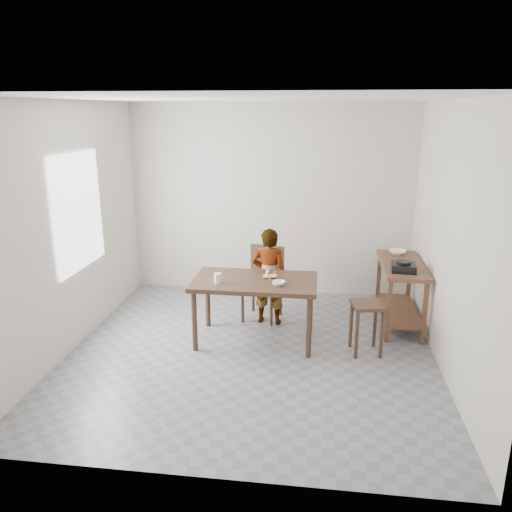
# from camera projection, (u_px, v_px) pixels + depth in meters

# --- Properties ---
(floor) EXTENTS (4.00, 4.00, 0.04)m
(floor) POSITION_uv_depth(u_px,v_px,m) (251.00, 354.00, 5.56)
(floor) COLOR slate
(floor) RESTS_ON ground
(ceiling) EXTENTS (4.00, 4.00, 0.04)m
(ceiling) POSITION_uv_depth(u_px,v_px,m) (251.00, 96.00, 4.79)
(ceiling) COLOR white
(ceiling) RESTS_ON wall_back
(wall_back) EXTENTS (4.00, 0.04, 2.70)m
(wall_back) POSITION_uv_depth(u_px,v_px,m) (271.00, 201.00, 7.09)
(wall_back) COLOR beige
(wall_back) RESTS_ON ground
(wall_front) EXTENTS (4.00, 0.04, 2.70)m
(wall_front) POSITION_uv_depth(u_px,v_px,m) (208.00, 308.00, 3.25)
(wall_front) COLOR beige
(wall_front) RESTS_ON ground
(wall_left) EXTENTS (0.04, 4.00, 2.70)m
(wall_left) POSITION_uv_depth(u_px,v_px,m) (67.00, 229.00, 5.42)
(wall_left) COLOR beige
(wall_left) RESTS_ON ground
(wall_right) EXTENTS (0.04, 4.00, 2.70)m
(wall_right) POSITION_uv_depth(u_px,v_px,m) (453.00, 241.00, 4.92)
(wall_right) COLOR beige
(wall_right) RESTS_ON ground
(window_pane) EXTENTS (0.02, 1.10, 1.30)m
(window_pane) POSITION_uv_depth(u_px,v_px,m) (79.00, 212.00, 5.56)
(window_pane) COLOR silver
(window_pane) RESTS_ON wall_left
(dining_table) EXTENTS (1.40, 0.80, 0.75)m
(dining_table) POSITION_uv_depth(u_px,v_px,m) (255.00, 310.00, 5.73)
(dining_table) COLOR #3E281B
(dining_table) RESTS_ON floor
(prep_counter) EXTENTS (0.50, 1.20, 0.80)m
(prep_counter) POSITION_uv_depth(u_px,v_px,m) (400.00, 294.00, 6.18)
(prep_counter) COLOR brown
(prep_counter) RESTS_ON floor
(child) EXTENTS (0.48, 0.34, 1.22)m
(child) POSITION_uv_depth(u_px,v_px,m) (269.00, 276.00, 6.17)
(child) COLOR silver
(child) RESTS_ON floor
(dining_chair) EXTENTS (0.54, 0.54, 0.93)m
(dining_chair) POSITION_uv_depth(u_px,v_px,m) (262.00, 284.00, 6.33)
(dining_chair) COLOR #3E281B
(dining_chair) RESTS_ON floor
(stool) EXTENTS (0.38, 0.38, 0.58)m
(stool) POSITION_uv_depth(u_px,v_px,m) (366.00, 328.00, 5.47)
(stool) COLOR #3E281B
(stool) RESTS_ON floor
(glass_tumbler) EXTENTS (0.11, 0.11, 0.11)m
(glass_tumbler) POSITION_uv_depth(u_px,v_px,m) (218.00, 278.00, 5.52)
(glass_tumbler) COLOR silver
(glass_tumbler) RESTS_ON dining_table
(small_bowl) EXTENTS (0.16, 0.16, 0.05)m
(small_bowl) POSITION_uv_depth(u_px,v_px,m) (279.00, 283.00, 5.45)
(small_bowl) COLOR white
(small_bowl) RESTS_ON dining_table
(banana) EXTENTS (0.18, 0.13, 0.06)m
(banana) POSITION_uv_depth(u_px,v_px,m) (270.00, 276.00, 5.66)
(banana) COLOR gold
(banana) RESTS_ON dining_table
(serving_bowl) EXTENTS (0.26, 0.26, 0.05)m
(serving_bowl) POSITION_uv_depth(u_px,v_px,m) (397.00, 252.00, 6.43)
(serving_bowl) COLOR white
(serving_bowl) RESTS_ON prep_counter
(gas_burner) EXTENTS (0.29, 0.29, 0.09)m
(gas_burner) POSITION_uv_depth(u_px,v_px,m) (403.00, 267.00, 5.76)
(gas_burner) COLOR black
(gas_burner) RESTS_ON prep_counter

